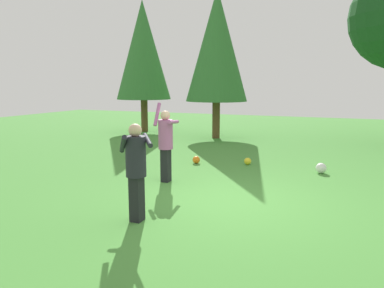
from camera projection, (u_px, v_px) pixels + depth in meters
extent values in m
plane|color=#478C38|center=(226.00, 201.00, 7.21)|extent=(40.00, 40.00, 0.00)
cube|color=black|center=(166.00, 165.00, 8.58)|extent=(0.19, 0.22, 0.79)
cylinder|color=#A85693|center=(166.00, 134.00, 8.46)|extent=(0.34, 0.34, 0.69)
sphere|color=beige|center=(165.00, 115.00, 8.39)|extent=(0.22, 0.22, 0.22)
cylinder|color=#A85693|center=(174.00, 122.00, 8.36)|extent=(0.15, 0.59, 0.13)
cylinder|color=#A85693|center=(157.00, 114.00, 8.44)|extent=(0.13, 0.39, 0.54)
cube|color=black|center=(137.00, 199.00, 6.11)|extent=(0.19, 0.22, 0.78)
cylinder|color=#23232D|center=(136.00, 156.00, 5.99)|extent=(0.34, 0.34, 0.67)
sphere|color=beige|center=(135.00, 130.00, 5.92)|extent=(0.22, 0.22, 0.22)
cylinder|color=#23232D|center=(123.00, 144.00, 5.90)|extent=(0.39, 0.46, 0.37)
cylinder|color=#23232D|center=(147.00, 140.00, 6.01)|extent=(0.42, 0.50, 0.17)
cylinder|color=orange|center=(130.00, 141.00, 6.63)|extent=(0.33, 0.32, 0.13)
sphere|color=white|center=(321.00, 168.00, 9.43)|extent=(0.27, 0.27, 0.27)
sphere|color=orange|center=(196.00, 160.00, 10.60)|extent=(0.22, 0.22, 0.22)
sphere|color=yellow|center=(248.00, 161.00, 10.43)|extent=(0.20, 0.20, 0.20)
cylinder|color=brown|center=(144.00, 102.00, 17.51)|extent=(0.33, 0.33, 2.87)
cone|color=#337033|center=(143.00, 50.00, 17.12)|extent=(2.58, 2.58, 4.58)
cylinder|color=brown|center=(216.00, 105.00, 15.41)|extent=(0.33, 0.33, 2.87)
cone|color=#337033|center=(217.00, 45.00, 15.01)|extent=(2.58, 2.58, 4.59)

